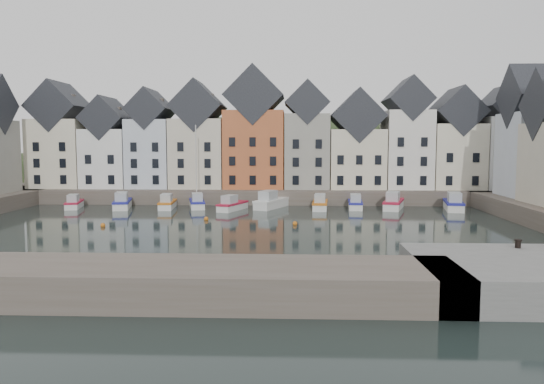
{
  "coord_description": "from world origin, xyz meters",
  "views": [
    {
      "loc": [
        5.74,
        -50.79,
        8.85
      ],
      "look_at": [
        3.52,
        6.0,
        3.42
      ],
      "focal_mm": 35.0,
      "sensor_mm": 36.0,
      "label": 1
    }
  ],
  "objects": [
    {
      "name": "ground",
      "position": [
        0.0,
        0.0,
        0.0
      ],
      "size": [
        260.0,
        260.0,
        0.0
      ],
      "primitive_type": "plane",
      "color": "black",
      "rests_on": "ground"
    },
    {
      "name": "boat_a",
      "position": [
        -23.34,
        18.13,
        0.62
      ],
      "size": [
        2.84,
        5.65,
        2.08
      ],
      "rotation": [
        0.0,
        0.0,
        0.22
      ],
      "color": "silver",
      "rests_on": "ground"
    },
    {
      "name": "boat_i",
      "position": [
        19.0,
        18.85,
        0.77
      ],
      "size": [
        3.96,
        7.05,
        2.59
      ],
      "rotation": [
        0.0,
        0.0,
        -0.3
      ],
      "color": "silver",
      "rests_on": "ground"
    },
    {
      "name": "boat_d",
      "position": [
        -7.04,
        19.08,
        0.73
      ],
      "size": [
        3.15,
        6.15,
        11.26
      ],
      "rotation": [
        0.0,
        0.0,
        0.23
      ],
      "color": "silver",
      "rests_on": "ground"
    },
    {
      "name": "boat_b",
      "position": [
        -16.83,
        18.08,
        0.73
      ],
      "size": [
        3.3,
        6.66,
        2.45
      ],
      "rotation": [
        0.0,
        0.0,
        0.22
      ],
      "color": "silver",
      "rests_on": "ground"
    },
    {
      "name": "mooring_bollard",
      "position": [
        20.3,
        -16.5,
        2.31
      ],
      "size": [
        0.48,
        0.48,
        0.56
      ],
      "color": "black",
      "rests_on": "near_quay"
    },
    {
      "name": "boat_e",
      "position": [
        -2.07,
        16.67,
        0.67
      ],
      "size": [
        3.73,
        6.08,
        2.23
      ],
      "rotation": [
        0.0,
        0.0,
        -0.36
      ],
      "color": "silver",
      "rests_on": "ground"
    },
    {
      "name": "boat_c",
      "position": [
        -10.83,
        18.18,
        0.66
      ],
      "size": [
        2.32,
        5.92,
        2.22
      ],
      "rotation": [
        0.0,
        0.0,
        0.09
      ],
      "color": "silver",
      "rests_on": "ground"
    },
    {
      "name": "boat_h",
      "position": [
        14.02,
        19.05,
        0.66
      ],
      "size": [
        2.27,
        5.9,
        2.22
      ],
      "rotation": [
        0.0,
        0.0,
        -0.08
      ],
      "color": "silver",
      "rests_on": "ground"
    },
    {
      "name": "boat_f",
      "position": [
        2.82,
        19.17,
        0.79
      ],
      "size": [
        4.72,
        7.16,
        2.64
      ],
      "rotation": [
        0.0,
        0.0,
        -0.41
      ],
      "color": "silver",
      "rests_on": "ground"
    },
    {
      "name": "far_terrace",
      "position": [
        3.21,
        28.0,
        8.88
      ],
      "size": [
        72.37,
        8.16,
        17.78
      ],
      "color": "beige",
      "rests_on": "far_quay"
    },
    {
      "name": "hillside",
      "position": [
        0.02,
        56.0,
        -17.96
      ],
      "size": [
        153.6,
        70.4,
        64.0
      ],
      "color": "#203219",
      "rests_on": "ground"
    },
    {
      "name": "boat_g",
      "position": [
        9.34,
        18.17,
        0.69
      ],
      "size": [
        2.33,
        6.13,
        2.31
      ],
      "rotation": [
        0.0,
        0.0,
        -0.08
      ],
      "color": "silver",
      "rests_on": "ground"
    },
    {
      "name": "far_quay",
      "position": [
        0.0,
        30.0,
        1.0
      ],
      "size": [
        90.0,
        16.0,
        2.0
      ],
      "primitive_type": "cube",
      "color": "brown",
      "rests_on": "ground"
    },
    {
      "name": "near_wall",
      "position": [
        -10.0,
        -22.0,
        1.0
      ],
      "size": [
        50.0,
        6.0,
        2.0
      ],
      "primitive_type": "cube",
      "color": "brown",
      "rests_on": "ground"
    },
    {
      "name": "mooring_buoys",
      "position": [
        -4.0,
        5.33,
        0.15
      ],
      "size": [
        20.5,
        5.5,
        0.5
      ],
      "color": "#C66617",
      "rests_on": "ground"
    },
    {
      "name": "boat_j",
      "position": [
        26.56,
        18.04,
        0.78
      ],
      "size": [
        3.33,
        7.06,
        2.6
      ],
      "rotation": [
        0.0,
        0.0,
        -0.19
      ],
      "color": "silver",
      "rests_on": "ground"
    }
  ]
}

